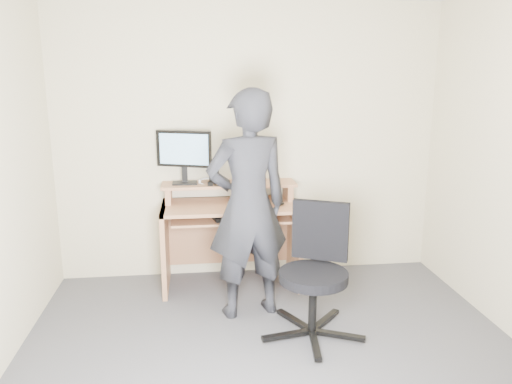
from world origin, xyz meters
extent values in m
plane|color=#58585D|center=(0.00, 0.00, 0.00)|extent=(3.50, 3.50, 0.00)
cube|color=beige|center=(0.00, 1.75, 1.25)|extent=(3.50, 0.02, 2.50)
cube|color=#B27D57|center=(-0.78, 1.45, 0.38)|extent=(0.04, 0.60, 0.75)
cube|color=#B27D57|center=(0.38, 1.45, 0.38)|extent=(0.04, 0.60, 0.75)
cube|color=#B27D57|center=(-0.20, 1.45, 0.73)|extent=(1.20, 0.60, 0.03)
cube|color=#B27D57|center=(-0.20, 1.37, 0.64)|extent=(1.02, 0.38, 0.02)
cube|color=#B27D57|center=(-0.74, 1.60, 0.82)|extent=(0.05, 0.28, 0.15)
cube|color=#B27D57|center=(0.34, 1.60, 0.82)|extent=(0.05, 0.28, 0.15)
cube|color=#B27D57|center=(-0.20, 1.60, 0.90)|extent=(1.20, 0.30, 0.02)
cube|color=#B27D57|center=(-0.20, 1.74, 0.42)|extent=(1.20, 0.03, 0.65)
cube|color=black|center=(-0.59, 1.61, 0.92)|extent=(0.22, 0.14, 0.01)
cube|color=black|center=(-0.59, 1.63, 0.99)|extent=(0.05, 0.04, 0.14)
cube|color=black|center=(-0.59, 1.60, 1.22)|extent=(0.48, 0.20, 0.32)
cube|color=#7CAFD7|center=(-0.59, 1.58, 1.22)|extent=(0.42, 0.16, 0.27)
cube|color=black|center=(-0.33, 1.63, 1.01)|extent=(0.09, 0.14, 0.20)
cylinder|color=#BCBCC1|center=(-0.09, 1.58, 1.00)|extent=(0.08, 0.08, 0.19)
cube|color=black|center=(0.05, 1.56, 0.92)|extent=(0.10, 0.14, 0.01)
cube|color=black|center=(-0.37, 1.50, 0.93)|extent=(0.05, 0.05, 0.03)
torus|color=silver|center=(-0.39, 1.63, 0.92)|extent=(0.17, 0.17, 0.06)
cube|color=black|center=(-0.13, 1.36, 0.67)|extent=(0.49, 0.28, 0.03)
ellipsoid|color=black|center=(0.21, 1.35, 0.77)|extent=(0.10, 0.07, 0.04)
cube|color=black|center=(0.50, 0.37, 0.04)|extent=(0.36, 0.20, 0.03)
cube|color=black|center=(0.45, 0.60, 0.04)|extent=(0.29, 0.31, 0.03)
cube|color=black|center=(0.22, 0.63, 0.04)|extent=(0.23, 0.35, 0.03)
cube|color=black|center=(0.12, 0.42, 0.04)|extent=(0.38, 0.12, 0.03)
cube|color=black|center=(0.29, 0.26, 0.04)|extent=(0.09, 0.38, 0.03)
cylinder|color=black|center=(0.32, 0.45, 0.25)|extent=(0.06, 0.06, 0.39)
cylinder|color=black|center=(0.32, 0.45, 0.46)|extent=(0.49, 0.49, 0.07)
cube|color=black|center=(0.41, 0.65, 0.74)|extent=(0.40, 0.23, 0.44)
imported|color=black|center=(-0.10, 0.88, 0.89)|extent=(0.73, 0.56, 1.77)
camera|label=1|loc=(-0.48, -2.78, 1.87)|focal=35.00mm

